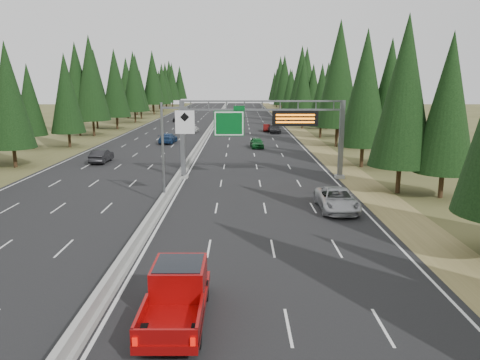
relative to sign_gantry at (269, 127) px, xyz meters
name	(u,v)px	position (x,y,z in m)	size (l,w,h in m)	color
road	(209,132)	(-8.92, 45.12, -5.23)	(32.00, 260.00, 0.08)	black
shoulder_right	(300,132)	(8.88, 45.12, -5.24)	(3.60, 260.00, 0.06)	olive
shoulder_left	(118,132)	(-26.72, 45.12, -5.24)	(3.60, 260.00, 0.06)	#444520
median_barrier	(209,130)	(-8.92, 45.12, -4.85)	(0.70, 260.00, 0.85)	gray
sign_gantry	(269,127)	(0.00, 0.00, 0.00)	(16.75, 0.98, 7.80)	slate
hov_sign_pole	(170,146)	(-8.33, -9.92, -0.54)	(2.80, 0.50, 8.00)	slate
tree_row_right	(328,85)	(12.81, 38.74, 3.92)	(11.31, 238.46, 18.96)	black
tree_row_left	(92,83)	(-30.96, 44.18, 4.25)	(11.67, 243.58, 18.99)	black
silver_minivan	(337,199)	(4.52, -11.99, -4.37)	(2.73, 5.92, 1.64)	#B2B2B7
red_pickup	(178,289)	(-5.41, -28.36, -4.03)	(2.30, 6.44, 2.10)	black
car_ahead_green	(257,143)	(-0.33, 22.57, -4.43)	(1.79, 4.46, 1.52)	#155C26
car_ahead_dkred	(267,128)	(2.52, 46.45, -4.49)	(1.48, 4.24, 1.40)	#4D0B0B
car_ahead_dkgrey	(274,129)	(3.74, 43.27, -4.41)	(2.17, 5.35, 1.55)	black
car_ahead_white	(230,114)	(-5.72, 84.74, -4.45)	(2.44, 5.30, 1.47)	silver
car_ahead_far	(223,114)	(-7.42, 83.99, -4.39)	(1.87, 4.66, 1.59)	black
car_onc_near	(101,156)	(-19.62, 9.58, -4.39)	(1.69, 4.84, 1.59)	black
car_onc_blue	(168,138)	(-14.35, 27.96, -4.39)	(2.24, 5.51, 1.60)	navy
car_onc_white	(194,129)	(-11.72, 44.40, -4.51)	(1.60, 3.98, 1.35)	silver
car_onc_far	(178,119)	(-18.13, 69.98, -4.51)	(2.26, 4.90, 1.36)	black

